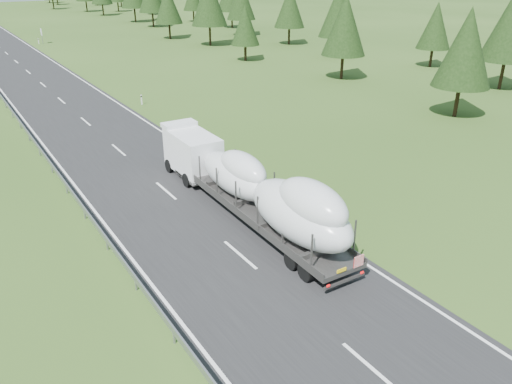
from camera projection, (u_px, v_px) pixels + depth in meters
ground at (240, 255)px, 24.44m from camera, size 400.00×400.00×0.00m
highway_sign at (41, 33)px, 88.34m from camera, size 0.08×0.90×2.60m
boat_truck at (255, 186)px, 26.76m from camera, size 2.96×17.66×4.15m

